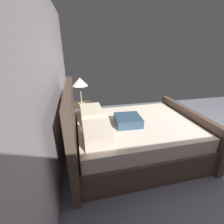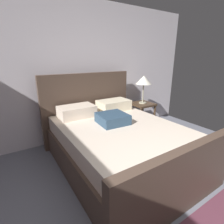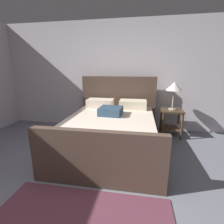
{
  "view_description": "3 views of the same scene",
  "coord_description": "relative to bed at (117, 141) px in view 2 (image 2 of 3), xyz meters",
  "views": [
    {
      "loc": [
        -1.94,
        2.64,
        1.8
      ],
      "look_at": [
        0.46,
        2.12,
        0.74
      ],
      "focal_mm": 24.84,
      "sensor_mm": 36.0,
      "label": 1
    },
    {
      "loc": [
        -1.06,
        -0.08,
        1.54
      ],
      "look_at": [
        0.22,
        1.97,
        0.77
      ],
      "focal_mm": 27.71,
      "sensor_mm": 36.0,
      "label": 2
    },
    {
      "loc": [
        0.77,
        -1.01,
        1.46
      ],
      "look_at": [
        0.24,
        1.82,
        0.7
      ],
      "focal_mm": 26.69,
      "sensor_mm": 36.0,
      "label": 3
    }
  ],
  "objects": [
    {
      "name": "wall_back",
      "position": [
        -0.23,
        1.22,
        0.9
      ],
      "size": [
        5.47,
        0.12,
        2.52
      ],
      "primitive_type": "cube",
      "color": "silver",
      "rests_on": "ground"
    },
    {
      "name": "table_lamp_right",
      "position": [
        1.17,
        0.78,
        0.72
      ],
      "size": [
        0.33,
        0.33,
        0.58
      ],
      "color": "#B7B293",
      "rests_on": "nightstand_right"
    },
    {
      "name": "nightstand_right",
      "position": [
        1.17,
        0.78,
        0.05
      ],
      "size": [
        0.44,
        0.44,
        0.6
      ],
      "color": "#4A3525",
      "rests_on": "ground"
    },
    {
      "name": "bed",
      "position": [
        0.0,
        0.0,
        0.0
      ],
      "size": [
        1.73,
        2.18,
        1.28
      ],
      "color": "brown",
      "rests_on": "ground"
    }
  ]
}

